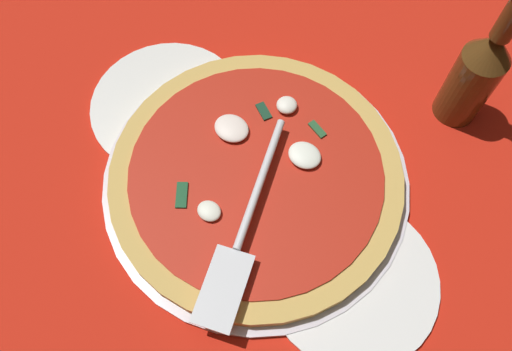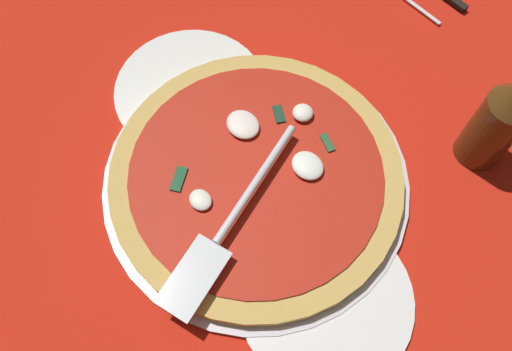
{
  "view_description": "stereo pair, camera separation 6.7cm",
  "coord_description": "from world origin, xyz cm",
  "views": [
    {
      "loc": [
        -19.16,
        27.64,
        62.32
      ],
      "look_at": [
        -2.33,
        4.28,
        2.26
      ],
      "focal_mm": 35.81,
      "sensor_mm": 36.0,
      "label": 1
    },
    {
      "loc": [
        -24.08,
        23.15,
        62.32
      ],
      "look_at": [
        -2.33,
        4.28,
        2.26
      ],
      "focal_mm": 35.81,
      "sensor_mm": 36.0,
      "label": 2
    }
  ],
  "objects": [
    {
      "name": "ground_plane",
      "position": [
        0.0,
        0.0,
        -0.4
      ],
      "size": [
        114.72,
        114.72,
        0.8
      ],
      "primitive_type": "cube",
      "color": "red"
    },
    {
      "name": "checker_pattern",
      "position": [
        -0.0,
        0.0,
        0.05
      ],
      "size": [
        114.72,
        114.72,
        0.1
      ],
      "color": "silver",
      "rests_on": "ground_plane"
    },
    {
      "name": "pizza_pan",
      "position": [
        -2.33,
        4.28,
        0.68
      ],
      "size": [
        40.53,
        40.53,
        1.16
      ],
      "primitive_type": "cylinder",
      "color": "silver",
      "rests_on": "ground_plane"
    },
    {
      "name": "dinner_plate_left",
      "position": [
        -19.63,
        8.25,
        0.6
      ],
      "size": [
        21.24,
        21.24,
        1.0
      ],
      "primitive_type": "cylinder",
      "color": "silver",
      "rests_on": "ground_plane"
    },
    {
      "name": "dinner_plate_right",
      "position": [
        14.95,
        1.98,
        0.6
      ],
      "size": [
        22.0,
        22.0,
        1.0
      ],
      "primitive_type": "cylinder",
      "color": "silver",
      "rests_on": "ground_plane"
    },
    {
      "name": "pizza",
      "position": [
        -2.3,
        4.2,
        2.28
      ],
      "size": [
        38.31,
        38.31,
        3.37
      ],
      "color": "tan",
      "rests_on": "pizza_pan"
    },
    {
      "name": "pizza_server",
      "position": [
        -5.84,
        11.31,
        4.98
      ],
      "size": [
        11.23,
        27.17,
        1.0
      ],
      "rotation": [
        0.0,
        0.0,
        1.88
      ],
      "color": "silver",
      "rests_on": "pizza"
    },
    {
      "name": "beer_bottle",
      "position": [
        -18.69,
        -21.53,
        8.82
      ],
      "size": [
        6.08,
        6.08,
        22.58
      ],
      "color": "#513315",
      "rests_on": "ground_plane"
    }
  ]
}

